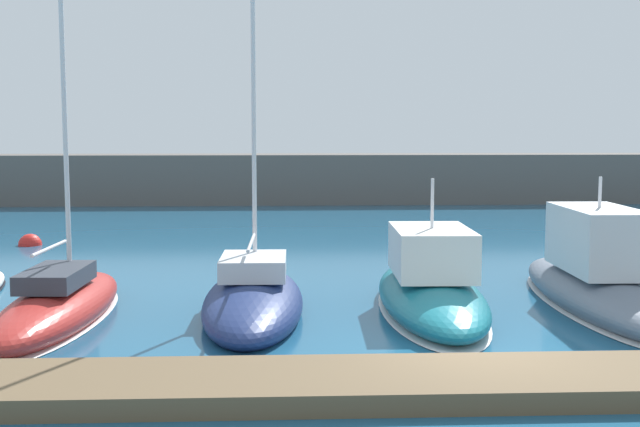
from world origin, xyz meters
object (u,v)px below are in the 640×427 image
object	(u,v)px
motorboat_teal_fourth	(431,288)
mooring_buoy_red	(30,245)
sailboat_navy_third	(253,299)
motorboat_slate_fifth	(596,279)
sailboat_red_second	(59,304)

from	to	relation	value
motorboat_teal_fourth	mooring_buoy_red	distance (m)	17.42
sailboat_navy_third	motorboat_slate_fifth	xyz separation A→B (m)	(8.48, 0.43, 0.33)
sailboat_red_second	sailboat_navy_third	world-z (taller)	sailboat_red_second
sailboat_navy_third	mooring_buoy_red	distance (m)	14.55
motorboat_teal_fourth	motorboat_slate_fifth	bearing A→B (deg)	-83.84
sailboat_red_second	motorboat_teal_fourth	bearing A→B (deg)	-82.99
sailboat_red_second	sailboat_navy_third	size ratio (longest dim) A/B	1.30
mooring_buoy_red	motorboat_teal_fourth	bearing A→B (deg)	-41.32
sailboat_navy_third	mooring_buoy_red	bearing A→B (deg)	38.07
sailboat_navy_third	motorboat_teal_fourth	size ratio (longest dim) A/B	1.54
mooring_buoy_red	sailboat_red_second	bearing A→B (deg)	-70.14
sailboat_red_second	motorboat_slate_fifth	xyz separation A→B (m)	(12.90, 0.98, 0.27)
sailboat_red_second	motorboat_slate_fifth	world-z (taller)	sailboat_red_second
sailboat_red_second	mooring_buoy_red	world-z (taller)	sailboat_red_second
sailboat_red_second	sailboat_navy_third	distance (m)	4.45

